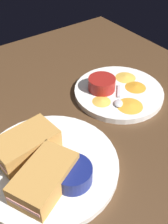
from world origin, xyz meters
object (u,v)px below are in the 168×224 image
object	(u,v)px
plate_chips_companion	(119,92)
ramekin_light_gravy	(102,83)
spoon_by_gravy_ramekin	(119,100)
sandwich_half_near	(26,145)
spoon_by_dark_ramekin	(58,158)
plate_sandwich_main	(49,165)
sandwich_half_far	(45,178)
ramekin_dark_sauce	(72,174)

from	to	relation	value
plate_chips_companion	ramekin_light_gravy	world-z (taller)	ramekin_light_gravy
plate_chips_companion	spoon_by_gravy_ramekin	distance (cm)	5.25
sandwich_half_near	spoon_by_dark_ramekin	size ratio (longest dim) A/B	1.40
sandwich_half_near	spoon_by_dark_ramekin	bearing A→B (deg)	-51.86
plate_sandwich_main	sandwich_half_far	size ratio (longest dim) A/B	1.93
sandwich_half_near	spoon_by_gravy_ramekin	size ratio (longest dim) A/B	1.68
sandwich_half_near	sandwich_half_far	xyz separation A→B (cm)	(-1.00, -9.47, 0.00)
sandwich_half_near	sandwich_half_far	size ratio (longest dim) A/B	0.93
sandwich_half_far	ramekin_dark_sauce	xyz separation A→B (cm)	(4.92, -1.84, -0.53)
plate_sandwich_main	spoon_by_gravy_ramekin	xyz separation A→B (cm)	(24.96, 6.69, 1.16)
plate_sandwich_main	ramekin_dark_sauce	bearing A→B (deg)	-75.03
plate_sandwich_main	ramekin_dark_sauce	xyz separation A→B (cm)	(1.68, -6.29, 2.67)
sandwich_half_far	ramekin_dark_sauce	bearing A→B (deg)	-20.56
sandwich_half_far	plate_chips_companion	distance (cm)	35.14
spoon_by_dark_ramekin	ramekin_light_gravy	distance (cm)	26.69
ramekin_dark_sauce	spoon_by_dark_ramekin	size ratio (longest dim) A/B	0.78
plate_sandwich_main	plate_chips_companion	world-z (taller)	same
sandwich_half_near	ramekin_dark_sauce	xyz separation A→B (cm)	(3.92, -11.32, -0.53)
plate_sandwich_main	ramekin_dark_sauce	world-z (taller)	ramekin_dark_sauce
sandwich_half_far	spoon_by_dark_ramekin	distance (cm)	6.94
sandwich_half_far	spoon_by_gravy_ramekin	size ratio (longest dim) A/B	1.82
spoon_by_dark_ramekin	spoon_by_gravy_ramekin	xyz separation A→B (cm)	(22.95, 7.08, 0.00)
plate_sandwich_main	ramekin_dark_sauce	size ratio (longest dim) A/B	3.75
plate_chips_companion	spoon_by_dark_ramekin	bearing A→B (deg)	-157.68
ramekin_dark_sauce	plate_chips_companion	bearing A→B (deg)	32.06
spoon_by_gravy_ramekin	plate_sandwich_main	bearing A→B (deg)	-164.99
plate_chips_companion	ramekin_light_gravy	xyz separation A→B (cm)	(-3.67, 3.06, 2.68)
ramekin_dark_sauce	ramekin_light_gravy	distance (cm)	30.41
ramekin_dark_sauce	spoon_by_gravy_ramekin	xyz separation A→B (cm)	(23.28, 12.98, -1.51)
sandwich_half_near	spoon_by_gravy_ramekin	xyz separation A→B (cm)	(27.20, 1.67, -2.04)
plate_chips_companion	spoon_by_gravy_ramekin	world-z (taller)	spoon_by_gravy_ramekin
sandwich_half_near	spoon_by_gravy_ramekin	bearing A→B (deg)	3.51
sandwich_half_near	plate_sandwich_main	bearing A→B (deg)	-66.03
ramekin_dark_sauce	spoon_by_dark_ramekin	bearing A→B (deg)	86.80
sandwich_half_far	plate_chips_companion	xyz separation A→B (cm)	(31.66, 14.91, -3.20)
sandwich_half_near	sandwich_half_far	distance (cm)	9.52
spoon_by_dark_ramekin	spoon_by_gravy_ramekin	bearing A→B (deg)	17.13
plate_sandwich_main	ramekin_light_gravy	bearing A→B (deg)	28.65
ramekin_dark_sauce	spoon_by_gravy_ramekin	distance (cm)	26.70
plate_sandwich_main	ramekin_dark_sauce	distance (cm)	7.04
spoon_by_dark_ramekin	ramekin_light_gravy	size ratio (longest dim) A/B	1.34
plate_chips_companion	plate_sandwich_main	bearing A→B (deg)	-159.80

